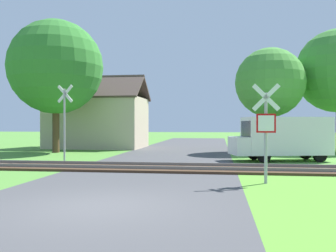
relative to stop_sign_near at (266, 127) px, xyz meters
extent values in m
plane|color=#4C8433|center=(-4.21, -3.90, -1.79)|extent=(160.00, 160.00, 0.00)
cube|color=#424244|center=(-4.21, -1.90, -1.79)|extent=(6.85, 80.00, 0.01)
cube|color=#422D1E|center=(-4.21, 3.25, -1.74)|extent=(60.00, 2.60, 0.10)
cube|color=slate|center=(-4.21, 3.97, -1.63)|extent=(60.00, 0.08, 0.12)
cube|color=slate|center=(-4.21, 2.53, -1.63)|extent=(60.00, 0.08, 0.12)
cylinder|color=#9E9EA5|center=(0.00, 0.03, -0.36)|extent=(0.10, 0.10, 2.88)
cube|color=red|center=(0.00, -0.03, 0.12)|extent=(0.60, 0.04, 0.60)
cube|color=white|center=(0.00, -0.06, 0.12)|extent=(0.49, 0.02, 0.49)
cube|color=white|center=(0.00, -0.03, 0.93)|extent=(0.88, 0.04, 0.88)
cube|color=white|center=(0.00, -0.03, 0.93)|extent=(0.88, 0.04, 0.88)
cylinder|color=#9E9EA5|center=(-8.89, 5.12, 0.01)|extent=(0.09, 0.09, 3.61)
cube|color=white|center=(-8.88, 5.18, 1.56)|extent=(0.86, 0.22, 0.88)
cube|color=white|center=(-8.88, 5.18, 1.56)|extent=(0.86, 0.22, 0.88)
cube|color=#C6B293|center=(-11.10, 16.79, 0.19)|extent=(7.31, 5.15, 3.96)
cube|color=#473833|center=(-11.12, 15.52, 3.00)|extent=(7.65, 2.96, 1.97)
cube|color=#473833|center=(-11.09, 18.05, 3.00)|extent=(7.65, 2.96, 1.97)
cube|color=brown|center=(-9.11, 16.76, 2.99)|extent=(0.51, 0.51, 1.10)
cylinder|color=#513823|center=(1.92, 13.70, -0.33)|extent=(0.40, 0.40, 2.94)
sphere|color=#478E38|center=(1.92, 13.70, 2.89)|extent=(4.65, 4.65, 4.65)
cylinder|color=#513823|center=(-12.19, 11.40, -0.13)|extent=(0.46, 0.46, 3.34)
sphere|color=#337A2D|center=(-12.19, 11.40, 3.87)|extent=(6.21, 6.21, 6.21)
cube|color=white|center=(1.91, 7.66, -0.50)|extent=(4.52, 2.80, 1.90)
cube|color=white|center=(-0.47, 7.10, -1.00)|extent=(1.09, 1.92, 0.90)
cube|color=#19232D|center=(-0.11, 7.19, -0.17)|extent=(0.40, 1.58, 0.85)
cube|color=navy|center=(1.70, 8.59, -0.84)|extent=(3.68, 0.87, 0.16)
cylinder|color=black|center=(0.34, 8.09, -1.45)|extent=(0.70, 0.33, 0.68)
cylinder|color=black|center=(0.70, 6.57, -1.45)|extent=(0.70, 0.33, 0.68)
cylinder|color=black|center=(3.13, 8.74, -1.45)|extent=(0.70, 0.33, 0.68)
cylinder|color=black|center=(3.48, 7.22, -1.45)|extent=(0.70, 0.33, 0.68)
camera|label=1|loc=(-1.46, -12.10, 0.09)|focal=40.00mm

